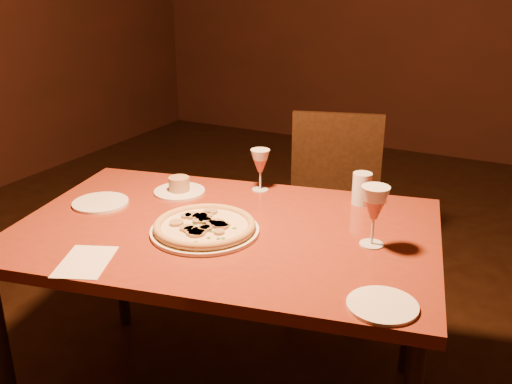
% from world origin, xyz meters
% --- Properties ---
extents(dining_table, '(1.53, 1.15, 0.74)m').
position_xyz_m(dining_table, '(-0.29, -0.10, 0.67)').
color(dining_table, maroon).
rests_on(dining_table, floor).
extents(chair_far, '(0.54, 0.54, 0.90)m').
position_xyz_m(chair_far, '(-0.24, 0.83, 0.51)').
color(chair_far, black).
rests_on(chair_far, floor).
extents(pizza_plate, '(0.35, 0.35, 0.04)m').
position_xyz_m(pizza_plate, '(-0.32, -0.17, 0.76)').
color(pizza_plate, white).
rests_on(pizza_plate, dining_table).
extents(ramekin_saucer, '(0.19, 0.19, 0.06)m').
position_xyz_m(ramekin_saucer, '(-0.60, 0.09, 0.76)').
color(ramekin_saucer, white).
rests_on(ramekin_saucer, dining_table).
extents(wine_glass_far, '(0.07, 0.07, 0.16)m').
position_xyz_m(wine_glass_far, '(-0.34, 0.26, 0.82)').
color(wine_glass_far, '#B55C4B').
rests_on(wine_glass_far, dining_table).
extents(wine_glass_right, '(0.09, 0.09, 0.19)m').
position_xyz_m(wine_glass_right, '(0.18, -0.00, 0.83)').
color(wine_glass_right, '#B55C4B').
rests_on(wine_glass_right, dining_table).
extents(water_tumbler, '(0.07, 0.07, 0.12)m').
position_xyz_m(water_tumbler, '(0.05, 0.31, 0.80)').
color(water_tumbler, silver).
rests_on(water_tumbler, dining_table).
extents(side_plate_left, '(0.20, 0.20, 0.01)m').
position_xyz_m(side_plate_left, '(-0.79, -0.13, 0.74)').
color(side_plate_left, white).
rests_on(side_plate_left, dining_table).
extents(side_plate_near, '(0.18, 0.18, 0.01)m').
position_xyz_m(side_plate_near, '(0.31, -0.33, 0.74)').
color(side_plate_near, white).
rests_on(side_plate_near, dining_table).
extents(menu_card, '(0.21, 0.24, 0.00)m').
position_xyz_m(menu_card, '(-0.53, -0.50, 0.74)').
color(menu_card, white).
rests_on(menu_card, dining_table).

